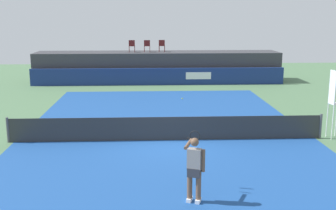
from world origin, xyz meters
TOP-DOWN VIEW (x-y plane):
  - ground_plane at (0.00, 3.00)m, footprint 48.00×48.00m
  - court_inner at (0.00, 0.00)m, footprint 12.00×22.00m
  - sponsor_wall at (0.01, 13.50)m, footprint 18.00×0.22m
  - spectator_platform at (0.00, 15.30)m, footprint 18.00×2.80m
  - spectator_chair_far_left at (-1.90, 15.11)m, footprint 0.45×0.45m
  - spectator_chair_left at (-0.79, 15.10)m, footprint 0.44×0.44m
  - spectator_chair_center at (0.31, 15.26)m, footprint 0.47×0.47m
  - umpire_chair at (6.64, -0.01)m, footprint 0.49×0.49m
  - tennis_net at (0.00, 0.00)m, footprint 12.40×0.02m
  - net_post_near at (-6.20, 0.00)m, footprint 0.10×0.10m
  - net_post_far at (6.20, 0.00)m, footprint 0.10×0.10m
  - tennis_player at (0.47, -5.62)m, footprint 0.55×1.25m
  - tennis_ball at (1.28, 8.27)m, footprint 0.07×0.07m

SIDE VIEW (x-z plane):
  - ground_plane at x=0.00m, z-range 0.00..0.00m
  - court_inner at x=0.00m, z-range 0.00..0.00m
  - tennis_ball at x=1.28m, z-range 0.00..0.07m
  - tennis_net at x=0.00m, z-range 0.00..0.95m
  - net_post_near at x=-6.20m, z-range 0.00..1.00m
  - net_post_far at x=6.20m, z-range 0.00..1.00m
  - sponsor_wall at x=0.01m, z-range 0.00..1.20m
  - tennis_player at x=0.47m, z-range 0.07..1.84m
  - spectator_platform at x=0.00m, z-range 0.00..2.20m
  - umpire_chair at x=6.64m, z-range 0.21..2.97m
  - spectator_chair_far_left at x=-1.90m, z-range 2.25..3.14m
  - spectator_chair_left at x=-0.79m, z-range 2.25..3.14m
  - spectator_chair_center at x=0.31m, z-range 2.25..3.14m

